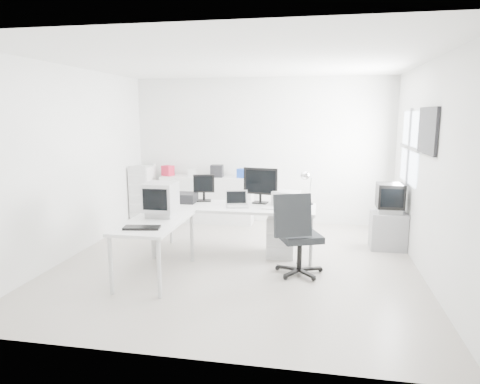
% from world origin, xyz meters
% --- Properties ---
extents(floor, '(5.00, 5.00, 0.01)m').
position_xyz_m(floor, '(0.00, 0.00, 0.00)').
color(floor, beige).
rests_on(floor, ground).
extents(ceiling, '(5.00, 5.00, 0.01)m').
position_xyz_m(ceiling, '(0.00, 0.00, 2.80)').
color(ceiling, white).
rests_on(ceiling, back_wall).
extents(back_wall, '(5.00, 0.02, 2.80)m').
position_xyz_m(back_wall, '(0.00, 2.50, 1.40)').
color(back_wall, silver).
rests_on(back_wall, floor).
extents(left_wall, '(0.02, 5.00, 2.80)m').
position_xyz_m(left_wall, '(-2.50, 0.00, 1.40)').
color(left_wall, silver).
rests_on(left_wall, floor).
extents(right_wall, '(0.02, 5.00, 2.80)m').
position_xyz_m(right_wall, '(2.50, 0.00, 1.40)').
color(right_wall, silver).
rests_on(right_wall, floor).
extents(window, '(0.02, 1.20, 1.10)m').
position_xyz_m(window, '(2.48, 1.20, 1.60)').
color(window, white).
rests_on(window, right_wall).
extents(wall_picture, '(0.04, 0.90, 0.60)m').
position_xyz_m(wall_picture, '(2.47, 0.10, 1.90)').
color(wall_picture, black).
rests_on(wall_picture, right_wall).
extents(main_desk, '(2.40, 0.80, 0.75)m').
position_xyz_m(main_desk, '(-0.11, 0.41, 0.38)').
color(main_desk, silver).
rests_on(main_desk, floor).
extents(side_desk, '(0.70, 1.40, 0.75)m').
position_xyz_m(side_desk, '(-0.96, -0.69, 0.38)').
color(side_desk, silver).
rests_on(side_desk, floor).
extents(drawer_pedestal, '(0.40, 0.50, 0.60)m').
position_xyz_m(drawer_pedestal, '(0.59, 0.46, 0.30)').
color(drawer_pedestal, silver).
rests_on(drawer_pedestal, floor).
extents(inkjet_printer, '(0.42, 0.32, 0.15)m').
position_xyz_m(inkjet_printer, '(-0.96, 0.51, 0.82)').
color(inkjet_printer, black).
rests_on(inkjet_printer, main_desk).
extents(lcd_monitor_small, '(0.36, 0.26, 0.42)m').
position_xyz_m(lcd_monitor_small, '(-0.66, 0.66, 0.96)').
color(lcd_monitor_small, black).
rests_on(lcd_monitor_small, main_desk).
extents(lcd_monitor_large, '(0.57, 0.31, 0.56)m').
position_xyz_m(lcd_monitor_large, '(0.24, 0.66, 1.03)').
color(lcd_monitor_large, black).
rests_on(lcd_monitor_large, main_desk).
extents(laptop, '(0.43, 0.44, 0.23)m').
position_xyz_m(laptop, '(-0.06, 0.31, 0.87)').
color(laptop, '#B7B7BA').
rests_on(laptop, main_desk).
extents(white_keyboard, '(0.45, 0.20, 0.02)m').
position_xyz_m(white_keyboard, '(0.54, 0.26, 0.76)').
color(white_keyboard, silver).
rests_on(white_keyboard, main_desk).
extents(white_mouse, '(0.06, 0.06, 0.06)m').
position_xyz_m(white_mouse, '(0.84, 0.31, 0.78)').
color(white_mouse, silver).
rests_on(white_mouse, main_desk).
extents(laser_printer, '(0.44, 0.40, 0.21)m').
position_xyz_m(laser_printer, '(0.64, 0.63, 0.85)').
color(laser_printer, '#B5B5B5').
rests_on(laser_printer, main_desk).
extents(desk_lamp, '(0.20, 0.20, 0.46)m').
position_xyz_m(desk_lamp, '(0.99, 0.71, 0.98)').
color(desk_lamp, silver).
rests_on(desk_lamp, main_desk).
extents(crt_monitor, '(0.36, 0.36, 0.41)m').
position_xyz_m(crt_monitor, '(-0.96, -0.44, 0.96)').
color(crt_monitor, '#B7B7BA').
rests_on(crt_monitor, side_desk).
extents(black_keyboard, '(0.45, 0.24, 0.03)m').
position_xyz_m(black_keyboard, '(-0.96, -1.09, 0.76)').
color(black_keyboard, black).
rests_on(black_keyboard, side_desk).
extents(office_chair, '(0.85, 0.85, 1.13)m').
position_xyz_m(office_chair, '(0.89, -0.27, 0.57)').
color(office_chair, '#222426').
rests_on(office_chair, floor).
extents(tv_cabinet, '(0.54, 0.44, 0.59)m').
position_xyz_m(tv_cabinet, '(2.22, 1.08, 0.29)').
color(tv_cabinet, gray).
rests_on(tv_cabinet, floor).
extents(crt_tv, '(0.50, 0.48, 0.45)m').
position_xyz_m(crt_tv, '(2.22, 1.08, 0.81)').
color(crt_tv, black).
rests_on(crt_tv, tv_cabinet).
extents(sideboard, '(1.81, 0.45, 0.90)m').
position_xyz_m(sideboard, '(-1.03, 2.24, 0.45)').
color(sideboard, silver).
rests_on(sideboard, floor).
extents(clutter_box_a, '(0.25, 0.24, 0.20)m').
position_xyz_m(clutter_box_a, '(-1.83, 2.24, 1.00)').
color(clutter_box_a, '#B11931').
rests_on(clutter_box_a, sideboard).
extents(clutter_box_b, '(0.15, 0.13, 0.15)m').
position_xyz_m(clutter_box_b, '(-1.33, 2.24, 0.98)').
color(clutter_box_b, silver).
rests_on(clutter_box_b, sideboard).
extents(clutter_box_c, '(0.25, 0.23, 0.23)m').
position_xyz_m(clutter_box_c, '(-0.83, 2.24, 1.02)').
color(clutter_box_c, black).
rests_on(clutter_box_c, sideboard).
extents(clutter_box_d, '(0.21, 0.20, 0.17)m').
position_xyz_m(clutter_box_d, '(-0.33, 2.24, 0.99)').
color(clutter_box_d, '#1A44B8').
rests_on(clutter_box_d, sideboard).
extents(clutter_bottle, '(0.07, 0.07, 0.22)m').
position_xyz_m(clutter_bottle, '(-2.13, 2.28, 1.01)').
color(clutter_bottle, silver).
rests_on(clutter_bottle, sideboard).
extents(filing_cabinet, '(0.39, 0.46, 1.10)m').
position_xyz_m(filing_cabinet, '(-2.28, 2.01, 0.55)').
color(filing_cabinet, silver).
rests_on(filing_cabinet, floor).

